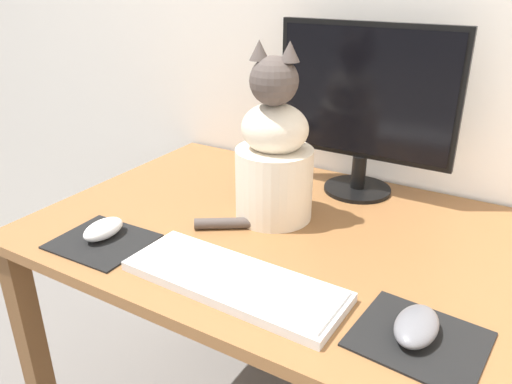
% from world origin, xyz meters
% --- Properties ---
extents(desk, '(1.11, 0.75, 0.73)m').
position_xyz_m(desk, '(0.00, 0.00, 0.63)').
color(desk, brown).
rests_on(desk, ground_plane).
extents(monitor, '(0.44, 0.17, 0.42)m').
position_xyz_m(monitor, '(0.05, 0.28, 0.96)').
color(monitor, black).
rests_on(monitor, desk).
extents(keyboard, '(0.42, 0.16, 0.02)m').
position_xyz_m(keyboard, '(0.01, -0.24, 0.74)').
color(keyboard, silver).
rests_on(keyboard, desk).
extents(mousepad_left, '(0.19, 0.17, 0.00)m').
position_xyz_m(mousepad_left, '(-0.31, -0.25, 0.73)').
color(mousepad_left, black).
rests_on(mousepad_left, desk).
extents(mousepad_right, '(0.21, 0.18, 0.00)m').
position_xyz_m(mousepad_right, '(0.34, -0.22, 0.73)').
color(mousepad_right, black).
rests_on(mousepad_right, desk).
extents(computer_mouse_left, '(0.06, 0.10, 0.04)m').
position_xyz_m(computer_mouse_left, '(-0.32, -0.24, 0.75)').
color(computer_mouse_left, white).
rests_on(computer_mouse_left, mousepad_left).
extents(computer_mouse_right, '(0.06, 0.11, 0.03)m').
position_xyz_m(computer_mouse_right, '(0.33, -0.21, 0.75)').
color(computer_mouse_right, slate).
rests_on(computer_mouse_right, mousepad_right).
extents(cat, '(0.23, 0.26, 0.40)m').
position_xyz_m(cat, '(-0.06, 0.04, 0.88)').
color(cat, beige).
rests_on(cat, desk).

